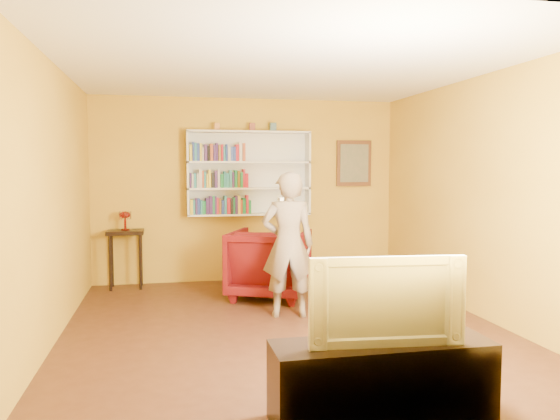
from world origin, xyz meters
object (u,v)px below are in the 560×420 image
object	(u,v)px
television	(383,298)
tv_cabinet	(382,381)
bookshelf	(248,174)
person	(288,244)
ruby_lustre	(125,217)
console_table	(126,240)
armchair	(269,264)

from	to	relation	value
television	tv_cabinet	bearing A→B (deg)	0.00
bookshelf	person	world-z (taller)	bookshelf
bookshelf	person	size ratio (longest dim) A/B	1.10
bookshelf	ruby_lustre	bearing A→B (deg)	-174.80
console_table	bookshelf	bearing A→B (deg)	5.20
console_table	ruby_lustre	bearing A→B (deg)	135.00
armchair	bookshelf	bearing A→B (deg)	-60.56
bookshelf	person	bearing A→B (deg)	-85.95
ruby_lustre	tv_cabinet	xyz separation A→B (m)	(1.95, -4.50, -0.74)
console_table	armchair	bearing A→B (deg)	-27.45
console_table	television	world-z (taller)	television
armchair	ruby_lustre	bearing A→B (deg)	-3.21
console_table	television	bearing A→B (deg)	-66.62
person	television	xyz separation A→B (m)	(0.05, -2.62, 0.00)
television	person	bearing A→B (deg)	96.07
ruby_lustre	person	bearing A→B (deg)	-44.70
tv_cabinet	ruby_lustre	bearing A→B (deg)	113.38
bookshelf	console_table	xyz separation A→B (m)	(-1.75, -0.16, -0.92)
bookshelf	tv_cabinet	bearing A→B (deg)	-87.63
bookshelf	tv_cabinet	distance (m)	4.85
ruby_lustre	television	world-z (taller)	television
bookshelf	tv_cabinet	size ratio (longest dim) A/B	1.22
bookshelf	console_table	size ratio (longest dim) A/B	2.21
person	television	size ratio (longest dim) A/B	1.61
console_table	ruby_lustre	distance (m)	0.33
bookshelf	ruby_lustre	distance (m)	1.86
bookshelf	ruby_lustre	xyz separation A→B (m)	(-1.75, -0.16, -0.59)
armchair	television	xyz separation A→B (m)	(0.09, -3.54, 0.37)
ruby_lustre	armchair	size ratio (longest dim) A/B	0.27
bookshelf	television	world-z (taller)	bookshelf
person	ruby_lustre	bearing A→B (deg)	-36.90
console_table	television	distance (m)	4.90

